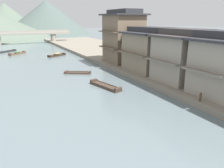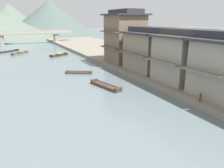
# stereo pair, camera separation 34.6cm
# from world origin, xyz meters

# --- Properties ---
(riverbank_right) EXTENTS (18.00, 110.00, 0.61)m
(riverbank_right) POSITION_xyz_m (16.19, 30.00, 0.31)
(riverbank_right) COLOR gray
(riverbank_right) RESTS_ON ground
(boat_moored_nearest) EXTENTS (4.39, 2.96, 0.80)m
(boat_moored_nearest) POSITION_xyz_m (2.84, 45.41, 0.29)
(boat_moored_nearest) COLOR #33281E
(boat_moored_nearest) RESTS_ON ground
(boat_moored_second) EXTENTS (4.01, 3.46, 0.76)m
(boat_moored_second) POSITION_xyz_m (-4.75, 52.10, 0.27)
(boat_moored_second) COLOR brown
(boat_moored_second) RESTS_ON ground
(boat_moored_third) EXTENTS (2.12, 4.98, 0.52)m
(boat_moored_third) POSITION_xyz_m (2.51, 20.00, 0.17)
(boat_moored_third) COLOR #423328
(boat_moored_third) RESTS_ON ground
(boat_moored_far) EXTENTS (4.98, 4.39, 0.36)m
(boat_moored_far) POSITION_xyz_m (-6.97, 57.27, 0.12)
(boat_moored_far) COLOR #232326
(boat_moored_far) RESTS_ON ground
(boat_midriver_drifting) EXTENTS (3.90, 2.87, 0.35)m
(boat_midriver_drifting) POSITION_xyz_m (1.81, 28.04, 0.12)
(boat_midriver_drifting) COLOR #423328
(boat_midriver_drifting) RESTS_ON ground
(house_waterfront_tall) EXTENTS (6.88, 6.00, 6.14)m
(house_waterfront_tall) POSITION_xyz_m (11.18, 16.71, 3.62)
(house_waterfront_tall) COLOR gray
(house_waterfront_tall) RESTS_ON riverbank_right
(house_waterfront_narrow) EXTENTS (6.68, 7.29, 6.14)m
(house_waterfront_narrow) POSITION_xyz_m (11.07, 23.08, 3.61)
(house_waterfront_narrow) COLOR gray
(house_waterfront_narrow) RESTS_ON riverbank_right
(house_waterfront_far) EXTENTS (6.51, 6.57, 8.74)m
(house_waterfront_far) POSITION_xyz_m (10.98, 30.36, 4.92)
(house_waterfront_far) COLOR #75604C
(house_waterfront_far) RESTS_ON riverbank_right
(mooring_post_dock_mid) EXTENTS (0.20, 0.20, 0.80)m
(mooring_post_dock_mid) POSITION_xyz_m (7.54, 10.60, 1.02)
(mooring_post_dock_mid) COLOR #473828
(mooring_post_dock_mid) RESTS_ON riverbank_right
(stone_bridge) EXTENTS (28.72, 2.40, 4.33)m
(stone_bridge) POSITION_xyz_m (0.00, 74.42, 2.85)
(stone_bridge) COLOR gray
(stone_bridge) RESTS_ON ground
(hill_far_centre) EXTENTS (41.82, 41.82, 16.92)m
(hill_far_centre) POSITION_xyz_m (-3.59, 139.66, 8.46)
(hill_far_centre) COLOR #5B6B5B
(hill_far_centre) RESTS_ON ground
(hill_far_east) EXTENTS (47.00, 47.00, 17.57)m
(hill_far_east) POSITION_xyz_m (15.67, 119.42, 8.78)
(hill_far_east) COLOR #4C5B56
(hill_far_east) RESTS_ON ground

